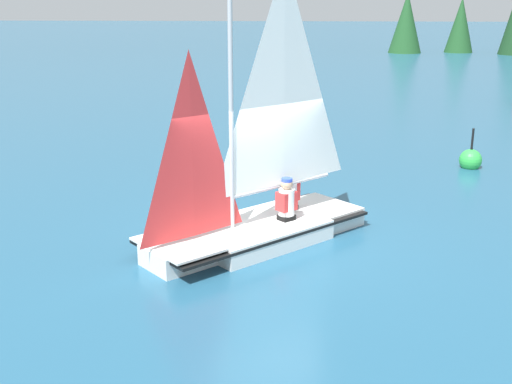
% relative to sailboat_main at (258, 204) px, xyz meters
% --- Properties ---
extents(ground_plane, '(260.00, 260.00, 0.00)m').
position_rel_sailboat_main_xyz_m(ground_plane, '(-0.03, -0.03, -0.72)').
color(ground_plane, '#235675').
extents(sailboat_main, '(4.26, 4.21, 5.12)m').
position_rel_sailboat_main_xyz_m(sailboat_main, '(0.00, 0.00, 0.00)').
color(sailboat_main, white).
rests_on(sailboat_main, ground_plane).
extents(sailor_helm, '(0.42, 0.42, 1.16)m').
position_rel_sailboat_main_xyz_m(sailor_helm, '(0.52, 0.21, -0.09)').
color(sailor_helm, black).
rests_on(sailor_helm, ground_plane).
extents(sailor_crew, '(0.42, 0.42, 1.16)m').
position_rel_sailboat_main_xyz_m(sailor_crew, '(0.56, 0.82, -0.09)').
color(sailor_crew, black).
rests_on(sailor_crew, ground_plane).
extents(treeline_shore, '(16.23, 4.56, 6.84)m').
position_rel_sailboat_main_xyz_m(treeline_shore, '(15.81, 44.86, 2.12)').
color(treeline_shore, '#1E4C23').
rests_on(treeline_shore, ground_plane).
extents(buoy_marker, '(0.59, 0.59, 1.16)m').
position_rel_sailboat_main_xyz_m(buoy_marker, '(5.27, 5.84, -0.50)').
color(buoy_marker, green).
rests_on(buoy_marker, ground_plane).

